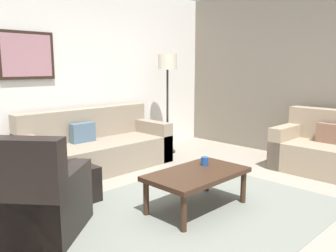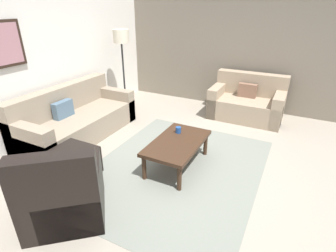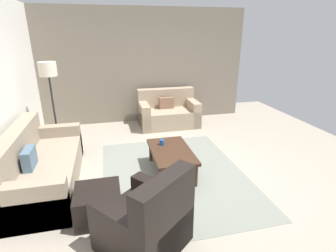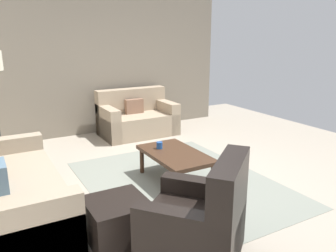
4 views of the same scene
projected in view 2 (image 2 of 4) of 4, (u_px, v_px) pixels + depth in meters
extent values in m
plane|color=gray|center=(176.00, 169.00, 3.81)|extent=(8.00, 8.00, 0.00)
cube|color=silver|center=(33.00, 56.00, 4.28)|extent=(6.00, 0.12, 2.80)
cube|color=slate|center=(237.00, 43.00, 5.64)|extent=(0.12, 5.20, 2.80)
cube|color=slate|center=(176.00, 169.00, 3.81)|extent=(2.92, 2.28, 0.01)
cube|color=gray|center=(80.00, 125.00, 4.68)|extent=(2.17, 0.93, 0.42)
cube|color=gray|center=(63.00, 110.00, 4.72)|extent=(2.17, 0.24, 0.88)
cube|color=gray|center=(30.00, 144.00, 3.84)|extent=(0.20, 0.93, 0.62)
cube|color=gray|center=(113.00, 103.00, 5.43)|extent=(0.20, 0.93, 0.62)
cube|color=slate|center=(63.00, 109.00, 4.43)|extent=(0.36, 0.12, 0.28)
cube|color=gray|center=(246.00, 108.00, 5.44)|extent=(0.88, 1.43, 0.42)
cube|color=gray|center=(250.00, 93.00, 5.60)|extent=(0.24, 1.43, 0.88)
cube|color=gray|center=(217.00, 99.00, 5.65)|extent=(0.88, 0.20, 0.62)
cube|color=gray|center=(278.00, 109.00, 5.14)|extent=(0.88, 0.20, 0.62)
cube|color=brown|center=(247.00, 90.00, 5.38)|extent=(0.12, 0.36, 0.28)
cube|color=black|center=(66.00, 199.00, 2.91)|extent=(1.13, 1.13, 0.44)
cube|color=black|center=(58.00, 198.00, 2.54)|extent=(0.67, 0.74, 0.95)
cube|color=black|center=(95.00, 189.00, 2.94)|extent=(0.72, 0.64, 0.60)
cube|color=black|center=(33.00, 197.00, 2.81)|extent=(0.72, 0.64, 0.60)
cube|color=black|center=(73.00, 164.00, 3.58)|extent=(0.56, 0.56, 0.40)
cylinder|color=#382316|center=(179.00, 178.00, 3.32)|extent=(0.06, 0.06, 0.36)
cylinder|color=#382316|center=(205.00, 144.00, 4.11)|extent=(0.06, 0.06, 0.36)
cylinder|color=#382316|center=(144.00, 168.00, 3.53)|extent=(0.06, 0.06, 0.36)
cylinder|color=#382316|center=(175.00, 137.00, 4.32)|extent=(0.06, 0.06, 0.36)
cube|color=#382316|center=(177.00, 143.00, 3.73)|extent=(1.10, 0.64, 0.05)
cylinder|color=#1E478C|center=(178.00, 130.00, 3.95)|extent=(0.08, 0.08, 0.09)
cylinder|color=black|center=(126.00, 109.00, 5.93)|extent=(0.28, 0.28, 0.03)
cylinder|color=#262626|center=(124.00, 78.00, 5.63)|extent=(0.04, 0.04, 1.45)
cylinder|color=beige|center=(121.00, 36.00, 5.27)|extent=(0.32, 0.32, 0.26)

